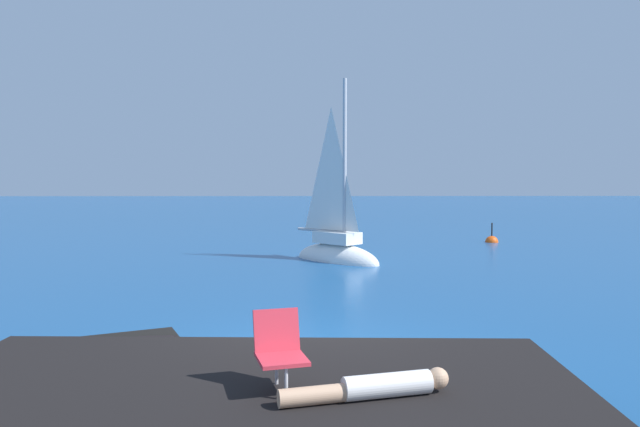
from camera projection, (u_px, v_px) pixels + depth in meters
name	position (u px, v px, depth m)	size (l,w,h in m)	color
ground_plane	(312.00, 353.00, 9.41)	(160.00, 160.00, 0.00)	navy
shore_ledge	(247.00, 422.00, 5.99)	(7.11, 4.07, 0.64)	black
boulder_seaward	(127.00, 375.00, 8.38)	(1.57, 1.26, 0.87)	black
boulder_inland	(109.00, 378.00, 8.25)	(1.56, 1.24, 0.86)	black
sailboat_near	(337.00, 250.00, 19.83)	(3.34, 3.32, 6.68)	white
person_sunbather	(375.00, 387.00, 5.78)	(1.73, 0.60, 0.25)	white
beach_chair	(279.00, 347.00, 6.03)	(0.62, 0.70, 0.80)	#E03342
marker_buoy	(492.00, 242.00, 25.57)	(0.56, 0.56, 1.13)	#EA5114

